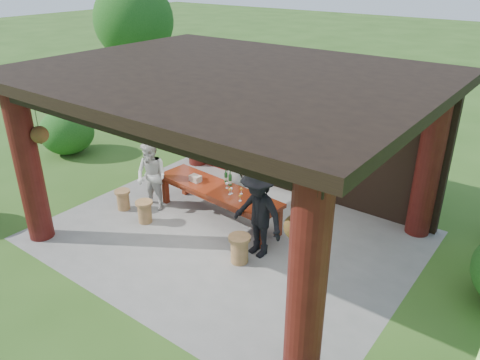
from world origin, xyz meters
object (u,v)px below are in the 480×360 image
Objects in this scene: guest_woman at (152,176)px; napkin_basket at (195,178)px; stool_near_right at (239,248)px; host at (233,175)px; tasting_table at (218,193)px; guest_man at (258,213)px; stool_far_left at (123,199)px; wine_shelf at (274,152)px; stool_near_left at (145,211)px.

napkin_basket is at bearing 26.92° from guest_woman.
host is at bearing 130.98° from stool_near_right.
napkin_basket is at bearing -176.71° from tasting_table.
host is at bearing 151.15° from guest_man.
tasting_table is at bearing 3.29° from napkin_basket.
stool_near_right is (1.41, -1.08, -0.33)m from tasting_table.
guest_man is (1.56, -1.23, 0.07)m from host.
wine_shelf is at bearing 53.85° from stool_far_left.
stool_near_left is at bearing -113.33° from wine_shelf.
guest_man reaches higher than stool_near_right.
stool_near_right is 0.31× the size of guest_man.
stool_far_left is (-2.05, -1.02, -0.38)m from tasting_table.
guest_woman is (0.52, 0.47, 0.56)m from stool_far_left.
host is (-0.19, -1.41, -0.16)m from wine_shelf.
tasting_table is 1.91× the size of host.
stool_near_right is 0.34× the size of host.
stool_near_right is at bearing 112.77° from host.
stool_far_left is at bearing -164.74° from guest_man.
guest_man reaches higher than host.
stool_near_left is at bearing -116.92° from napkin_basket.
guest_man is 7.05× the size of napkin_basket.
tasting_table is 1.68m from guest_man.
guest_man is at bearing -62.59° from wine_shelf.
stool_near_left is 0.86m from stool_far_left.
wine_shelf is at bearing 68.68° from napkin_basket.
guest_man is at bearing 5.93° from stool_far_left.
host is (-1.45, 1.66, 0.54)m from stool_near_right.
napkin_basket is (0.56, 1.09, 0.55)m from stool_near_left.
stool_far_left is at bearing 178.96° from stool_near_right.
guest_woman is at bearing 119.75° from stool_near_left.
wine_shelf is at bearing 53.43° from guest_woman.
stool_near_right is 0.35× the size of guest_woman.
napkin_basket is (-0.79, -2.03, -0.19)m from wine_shelf.
guest_man is at bearing 10.02° from stool_near_left.
stool_far_left is at bearing -153.48° from tasting_table.
guest_woman is at bearing 19.07° from host.
wine_shelf reaches higher than stool_near_left.
stool_far_left is 0.26× the size of guest_man.
guest_woman reaches higher than stool_near_right.
tasting_table is 0.66m from napkin_basket.
stool_near_right is 3.46m from stool_far_left.
guest_woman is at bearing -123.43° from wine_shelf.
stool_near_right is (1.25, -3.08, -0.71)m from wine_shelf.
wine_shelf is 4.01× the size of stool_near_right.
host reaches higher than stool_near_right.
guest_woman is (-1.48, -1.13, -0.03)m from host.
wine_shelf is 0.71× the size of tasting_table.
stool_near_left reaches higher than stool_far_left.
wine_shelf is 3.48m from stool_near_left.
guest_woman reaches higher than stool_far_left.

